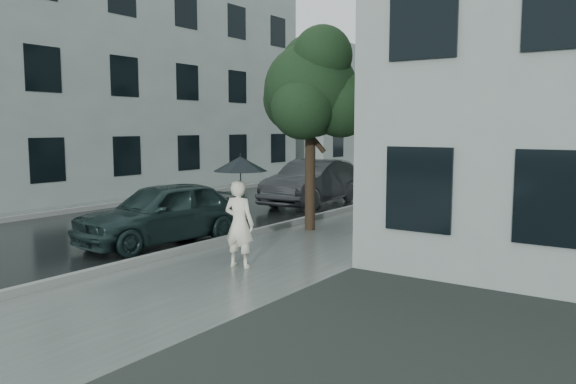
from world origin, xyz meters
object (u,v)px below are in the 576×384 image
Objects in this scene: lamp_post at (386,127)px; car_far at (313,182)px; pedestrian at (239,224)px; street_tree at (312,89)px; car_near at (164,212)px.

lamp_post is 3.17m from car_far.
pedestrian is at bearing -70.65° from car_far.
car_far is (-2.07, -1.46, -1.91)m from lamp_post.
street_tree is at bearing -80.92° from lamp_post.
pedestrian is 0.40× the size of car_near.
street_tree reaches higher than car_far.
lamp_post reaches higher than car_far.
pedestrian is 0.36× the size of lamp_post.
lamp_post is 9.31m from car_near.
car_near is (-1.93, -3.43, -2.94)m from street_tree.
street_tree is 4.91m from car_near.
street_tree is (-1.01, 4.24, 2.81)m from pedestrian.
street_tree is 1.10× the size of car_far.
pedestrian reaches higher than car_far.
car_near is at bearing -119.33° from street_tree.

